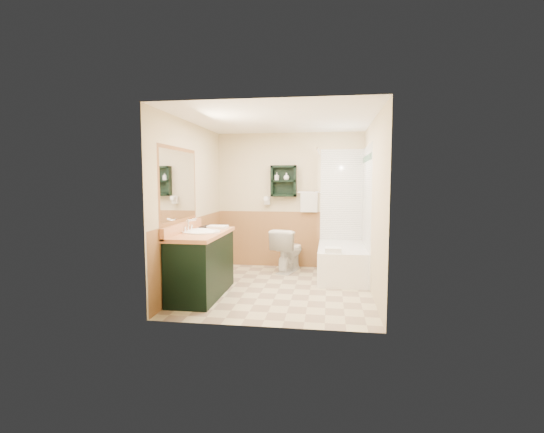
# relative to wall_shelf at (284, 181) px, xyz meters

# --- Properties ---
(floor) EXTENTS (3.00, 3.00, 0.00)m
(floor) POSITION_rel_wall_shelf_xyz_m (0.10, -1.41, -1.55)
(floor) COLOR beige
(floor) RESTS_ON ground
(back_wall) EXTENTS (2.60, 0.04, 2.40)m
(back_wall) POSITION_rel_wall_shelf_xyz_m (0.10, 0.11, -0.35)
(back_wall) COLOR beige
(back_wall) RESTS_ON ground
(left_wall) EXTENTS (0.04, 3.00, 2.40)m
(left_wall) POSITION_rel_wall_shelf_xyz_m (-1.22, -1.41, -0.35)
(left_wall) COLOR beige
(left_wall) RESTS_ON ground
(right_wall) EXTENTS (0.04, 3.00, 2.40)m
(right_wall) POSITION_rel_wall_shelf_xyz_m (1.42, -1.41, -0.35)
(right_wall) COLOR beige
(right_wall) RESTS_ON ground
(ceiling) EXTENTS (2.60, 3.00, 0.04)m
(ceiling) POSITION_rel_wall_shelf_xyz_m (0.10, -1.41, 0.87)
(ceiling) COLOR white
(ceiling) RESTS_ON back_wall
(wainscot_left) EXTENTS (2.98, 2.98, 1.00)m
(wainscot_left) POSITION_rel_wall_shelf_xyz_m (-1.19, -1.41, -1.05)
(wainscot_left) COLOR #AB7445
(wainscot_left) RESTS_ON left_wall
(wainscot_back) EXTENTS (2.58, 2.58, 1.00)m
(wainscot_back) POSITION_rel_wall_shelf_xyz_m (0.10, 0.08, -1.05)
(wainscot_back) COLOR #AB7445
(wainscot_back) RESTS_ON back_wall
(mirror_frame) EXTENTS (1.30, 1.30, 1.00)m
(mirror_frame) POSITION_rel_wall_shelf_xyz_m (-1.17, -1.96, -0.05)
(mirror_frame) COLOR brown
(mirror_frame) RESTS_ON left_wall
(mirror_glass) EXTENTS (1.20, 1.20, 0.90)m
(mirror_glass) POSITION_rel_wall_shelf_xyz_m (-1.17, -1.96, -0.05)
(mirror_glass) COLOR white
(mirror_glass) RESTS_ON left_wall
(tile_right) EXTENTS (1.50, 1.50, 2.10)m
(tile_right) POSITION_rel_wall_shelf_xyz_m (1.38, -0.66, -0.50)
(tile_right) COLOR white
(tile_right) RESTS_ON right_wall
(tile_back) EXTENTS (0.95, 0.95, 2.10)m
(tile_back) POSITION_rel_wall_shelf_xyz_m (1.13, 0.07, -0.50)
(tile_back) COLOR white
(tile_back) RESTS_ON back_wall
(tile_accent) EXTENTS (1.50, 1.50, 0.10)m
(tile_accent) POSITION_rel_wall_shelf_xyz_m (1.37, -0.66, 0.35)
(tile_accent) COLOR #154C30
(tile_accent) RESTS_ON right_wall
(wall_shelf) EXTENTS (0.45, 0.15, 0.55)m
(wall_shelf) POSITION_rel_wall_shelf_xyz_m (0.00, 0.00, 0.00)
(wall_shelf) COLOR black
(wall_shelf) RESTS_ON back_wall
(hair_dryer) EXTENTS (0.10, 0.24, 0.18)m
(hair_dryer) POSITION_rel_wall_shelf_xyz_m (-0.30, 0.02, -0.35)
(hair_dryer) COLOR silver
(hair_dryer) RESTS_ON back_wall
(towel_bar) EXTENTS (0.40, 0.06, 0.40)m
(towel_bar) POSITION_rel_wall_shelf_xyz_m (0.45, 0.04, -0.20)
(towel_bar) COLOR silver
(towel_bar) RESTS_ON back_wall
(curtain_rod) EXTENTS (0.03, 1.60, 0.03)m
(curtain_rod) POSITION_rel_wall_shelf_xyz_m (0.63, -0.66, 0.45)
(curtain_rod) COLOR silver
(curtain_rod) RESTS_ON back_wall
(shower_curtain) EXTENTS (1.05, 1.05, 1.70)m
(shower_curtain) POSITION_rel_wall_shelf_xyz_m (0.63, -0.48, -0.40)
(shower_curtain) COLOR beige
(shower_curtain) RESTS_ON curtain_rod
(vanity) EXTENTS (0.59, 1.37, 0.87)m
(vanity) POSITION_rel_wall_shelf_xyz_m (-0.89, -1.89, -1.12)
(vanity) COLOR black
(vanity) RESTS_ON ground
(bathtub) EXTENTS (0.76, 1.50, 0.51)m
(bathtub) POSITION_rel_wall_shelf_xyz_m (1.03, -0.57, -1.30)
(bathtub) COLOR white
(bathtub) RESTS_ON ground
(toilet) EXTENTS (0.61, 0.83, 0.73)m
(toilet) POSITION_rel_wall_shelf_xyz_m (0.12, -0.29, -1.19)
(toilet) COLOR white
(toilet) RESTS_ON ground
(counter_towel) EXTENTS (0.27, 0.21, 0.04)m
(counter_towel) POSITION_rel_wall_shelf_xyz_m (-0.80, -1.44, -0.66)
(counter_towel) COLOR silver
(counter_towel) RESTS_ON vanity
(vanity_book) EXTENTS (0.17, 0.05, 0.23)m
(vanity_book) POSITION_rel_wall_shelf_xyz_m (-1.06, -1.35, -0.57)
(vanity_book) COLOR black
(vanity_book) RESTS_ON vanity
(tub_towel) EXTENTS (0.24, 0.20, 0.07)m
(tub_towel) POSITION_rel_wall_shelf_xyz_m (0.87, -1.16, -1.01)
(tub_towel) COLOR silver
(tub_towel) RESTS_ON bathtub
(soap_bottle_a) EXTENTS (0.10, 0.14, 0.06)m
(soap_bottle_a) POSITION_rel_wall_shelf_xyz_m (-0.12, -0.01, 0.04)
(soap_bottle_a) COLOR white
(soap_bottle_a) RESTS_ON wall_shelf
(soap_bottle_b) EXTENTS (0.11, 0.13, 0.10)m
(soap_bottle_b) POSITION_rel_wall_shelf_xyz_m (0.05, -0.01, 0.07)
(soap_bottle_b) COLOR white
(soap_bottle_b) RESTS_ON wall_shelf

